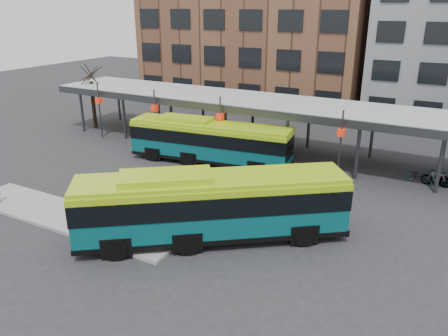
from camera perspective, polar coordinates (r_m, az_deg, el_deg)
ground at (r=24.41m, az=-5.37°, el=-6.53°), size 120.00×120.00×0.00m
boarding_island at (r=25.70m, az=-19.50°, el=-6.03°), size 14.00×3.00×0.18m
canopy at (r=33.96m, az=6.52°, el=8.23°), size 40.00×6.53×4.80m
tree at (r=43.47m, az=-16.72°, el=8.22°), size 1.64×1.64×5.60m
building_brick at (r=54.69m, az=4.69°, el=20.40°), size 26.00×14.00×22.00m
bus_front at (r=21.45m, az=-1.73°, el=-4.80°), size 12.27×10.08×3.63m
bus_rear at (r=32.13m, az=-1.93°, el=3.62°), size 12.23×3.99×3.31m
bike_rack at (r=31.62m, az=26.53°, el=-1.29°), size 3.96×1.32×1.07m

